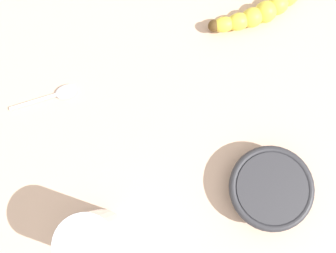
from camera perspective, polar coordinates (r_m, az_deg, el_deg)
wooden_tabletop at (r=61.63cm, az=0.98°, el=-1.22°), size 120.00×120.00×3.00cm
banana at (r=66.81cm, az=14.29°, el=16.79°), size 8.22×18.44×3.57cm
smoothie_glass at (r=55.10cm, az=-11.28°, el=-16.38°), size 7.87×7.87×11.54cm
ceramic_bowl at (r=58.88cm, az=15.13°, el=-8.99°), size 12.59×12.59×4.08cm
teaspoon at (r=63.48cm, az=-15.71°, el=4.90°), size 3.23×11.29×0.80cm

